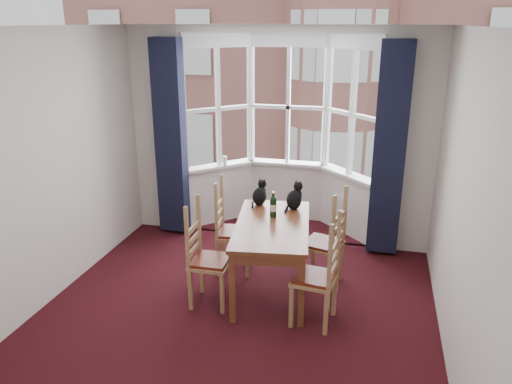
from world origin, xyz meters
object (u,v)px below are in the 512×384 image
(cat_left, at_px, (260,195))
(wine_bottle, at_px, (273,206))
(chair_right_near, at_px, (323,280))
(candle_tall, at_px, (225,161))
(dining_table, at_px, (272,232))
(chair_left_far, at_px, (227,233))
(cat_right, at_px, (295,198))
(chair_left_near, at_px, (203,261))
(chair_right_far, at_px, (330,246))

(cat_left, height_order, wine_bottle, cat_left)
(chair_right_near, distance_m, candle_tall, 2.91)
(dining_table, bearing_deg, chair_left_far, 150.78)
(wine_bottle, bearing_deg, chair_right_near, -47.33)
(dining_table, relative_size, wine_bottle, 5.29)
(chair_right_near, height_order, cat_right, cat_right)
(chair_left_near, xyz_separation_m, wine_bottle, (0.62, 0.61, 0.45))
(chair_left_far, height_order, cat_left, cat_left)
(chair_right_far, xyz_separation_m, cat_right, (-0.45, 0.23, 0.45))
(chair_left_near, bearing_deg, chair_right_far, 28.88)
(chair_right_near, height_order, candle_tall, candle_tall)
(dining_table, distance_m, chair_left_near, 0.80)
(dining_table, distance_m, chair_right_far, 0.70)
(wine_bottle, relative_size, candle_tall, 2.17)
(cat_right, bearing_deg, dining_table, -106.60)
(chair_left_near, relative_size, chair_right_far, 1.00)
(chair_left_far, relative_size, cat_right, 2.77)
(chair_right_far, bearing_deg, cat_right, 153.03)
(cat_right, bearing_deg, chair_left_near, -131.07)
(chair_left_far, relative_size, chair_right_far, 1.00)
(chair_left_far, bearing_deg, chair_right_near, -34.83)
(cat_right, bearing_deg, candle_tall, 133.79)
(cat_left, distance_m, wine_bottle, 0.42)
(chair_left_far, distance_m, candle_tall, 1.59)
(candle_tall, bearing_deg, cat_right, -46.21)
(dining_table, height_order, chair_right_near, chair_right_near)
(dining_table, xyz_separation_m, wine_bottle, (-0.03, 0.19, 0.22))
(chair_right_near, bearing_deg, chair_right_far, 91.43)
(chair_right_near, relative_size, candle_tall, 6.90)
(candle_tall, bearing_deg, cat_left, -56.83)
(dining_table, relative_size, cat_left, 4.96)
(cat_left, height_order, cat_right, cat_right)
(chair_right_far, xyz_separation_m, wine_bottle, (-0.63, -0.08, 0.45))
(chair_left_near, xyz_separation_m, chair_left_far, (0.04, 0.76, 0.00))
(chair_left_far, distance_m, wine_bottle, 0.75)
(cat_left, bearing_deg, chair_right_near, -49.94)
(chair_right_near, distance_m, wine_bottle, 1.06)
(chair_right_far, relative_size, cat_left, 2.98)
(chair_left_far, xyz_separation_m, candle_tall, (-0.47, 1.45, 0.46))
(chair_right_near, distance_m, cat_left, 1.45)
(chair_left_far, bearing_deg, chair_right_far, -3.23)
(chair_left_near, height_order, wine_bottle, wine_bottle)
(cat_right, xyz_separation_m, candle_tall, (-1.24, 1.29, 0.02))
(cat_right, relative_size, candle_tall, 2.49)
(chair_left_near, xyz_separation_m, chair_right_far, (1.25, 0.69, 0.00))
(candle_tall, bearing_deg, chair_right_near, -53.52)
(chair_right_far, distance_m, cat_left, 1.01)
(chair_left_near, bearing_deg, candle_tall, 101.18)
(dining_table, distance_m, chair_right_near, 0.84)
(dining_table, xyz_separation_m, chair_right_far, (0.60, 0.27, -0.23))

